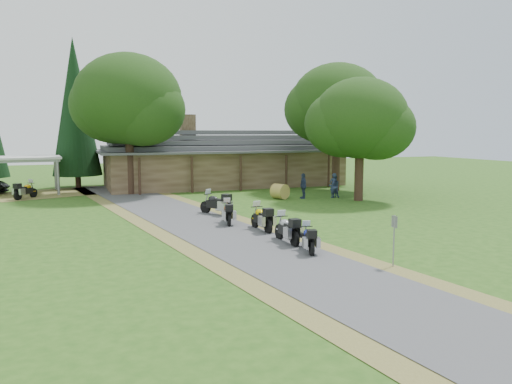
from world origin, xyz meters
name	(u,v)px	position (x,y,z in m)	size (l,w,h in m)	color
ground	(260,250)	(0.00, 0.00, 0.00)	(120.00, 120.00, 0.00)	#285217
driveway	(219,232)	(-0.50, 4.00, 0.00)	(46.00, 46.00, 0.00)	#4D4D50
lodge	(224,158)	(6.00, 24.00, 2.45)	(21.40, 9.40, 4.90)	brown
carport	(15,176)	(-10.73, 23.44, 1.42)	(6.55, 4.37, 2.84)	silver
motorcycle_row_a	(308,238)	(1.67, -0.96, 0.57)	(1.68, 0.55, 1.15)	#192396
motorcycle_row_b	(287,228)	(1.54, 0.81, 0.66)	(1.92, 0.63, 1.31)	#A9AAB0
motorcycle_row_c	(261,217)	(1.51, 3.67, 0.67)	(1.96, 0.64, 1.34)	#E1C500
motorcycle_row_d	(228,212)	(0.56, 5.93, 0.63)	(1.84, 0.60, 1.26)	#BA3D1A
motorcycle_row_e	(216,202)	(0.79, 8.90, 0.70)	(2.06, 0.67, 1.41)	black
motorcycle_carport_a	(26,190)	(-9.82, 20.26, 0.66)	(1.93, 0.63, 1.32)	orange
person_a	(334,183)	(10.80, 13.06, 1.04)	(0.59, 0.42, 2.07)	navy
person_b	(334,184)	(10.87, 13.09, 0.96)	(0.54, 0.39, 1.91)	navy
person_c	(303,184)	(8.55, 13.42, 1.05)	(0.60, 0.43, 2.10)	navy
hay_bale	(280,191)	(6.94, 13.84, 0.53)	(1.06, 1.06, 0.97)	#A3893B
sign_post	(394,241)	(3.45, -3.97, 0.92)	(0.33, 0.05, 1.83)	gray
oak_lodge_left	(129,118)	(-2.57, 20.22, 5.75)	(7.91, 7.91, 11.50)	#16330F
oak_lodge_right	(337,121)	(13.18, 16.88, 5.60)	(7.45, 7.45, 11.19)	#16330F
oak_driveway	(360,134)	(11.65, 11.13, 4.54)	(6.45, 6.45, 9.07)	#16330F
cedar_near	(75,113)	(-6.16, 26.53, 6.24)	(4.02, 4.02, 12.49)	black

